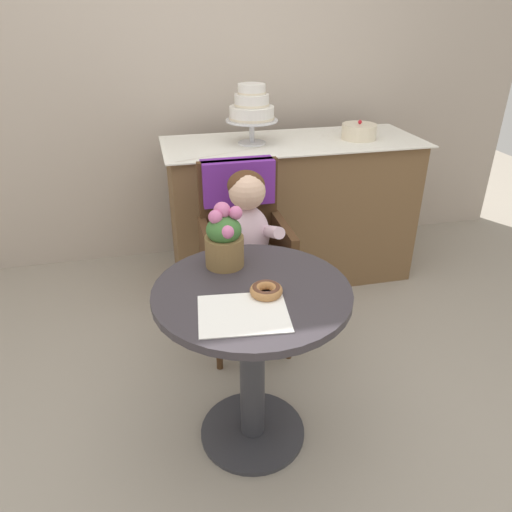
# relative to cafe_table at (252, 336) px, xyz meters

# --- Properties ---
(ground_plane) EXTENTS (8.00, 8.00, 0.00)m
(ground_plane) POSITION_rel_cafe_table_xyz_m (0.00, 0.00, -0.51)
(ground_plane) COLOR gray
(back_wall) EXTENTS (4.80, 0.10, 2.70)m
(back_wall) POSITION_rel_cafe_table_xyz_m (0.00, 1.85, 0.84)
(back_wall) COLOR #B2A393
(back_wall) RESTS_ON ground
(cafe_table) EXTENTS (0.72, 0.72, 0.72)m
(cafe_table) POSITION_rel_cafe_table_xyz_m (0.00, 0.00, 0.00)
(cafe_table) COLOR #332D33
(cafe_table) RESTS_ON ground
(wicker_chair) EXTENTS (0.42, 0.45, 0.95)m
(wicker_chair) POSITION_rel_cafe_table_xyz_m (0.11, 0.72, 0.13)
(wicker_chair) COLOR #472D19
(wicker_chair) RESTS_ON ground
(seated_child) EXTENTS (0.27, 0.32, 0.73)m
(seated_child) POSITION_rel_cafe_table_xyz_m (0.11, 0.56, 0.17)
(seated_child) COLOR silver
(seated_child) RESTS_ON ground
(paper_napkin) EXTENTS (0.32, 0.28, 0.00)m
(paper_napkin) POSITION_rel_cafe_table_xyz_m (-0.06, -0.15, 0.21)
(paper_napkin) COLOR white
(paper_napkin) RESTS_ON cafe_table
(donut_front) EXTENTS (0.12, 0.12, 0.04)m
(donut_front) POSITION_rel_cafe_table_xyz_m (0.04, -0.05, 0.23)
(donut_front) COLOR #AD7542
(donut_front) RESTS_ON cafe_table
(flower_vase) EXTENTS (0.15, 0.15, 0.25)m
(flower_vase) POSITION_rel_cafe_table_xyz_m (-0.06, 0.20, 0.32)
(flower_vase) COLOR brown
(flower_vase) RESTS_ON cafe_table
(display_counter) EXTENTS (1.56, 0.62, 0.90)m
(display_counter) POSITION_rel_cafe_table_xyz_m (0.55, 1.30, -0.05)
(display_counter) COLOR brown
(display_counter) RESTS_ON ground
(tiered_cake_stand) EXTENTS (0.30, 0.30, 0.33)m
(tiered_cake_stand) POSITION_rel_cafe_table_xyz_m (0.30, 1.30, 0.59)
(tiered_cake_stand) COLOR silver
(tiered_cake_stand) RESTS_ON display_counter
(round_layer_cake) EXTENTS (0.21, 0.21, 0.11)m
(round_layer_cake) POSITION_rel_cafe_table_xyz_m (0.95, 1.26, 0.44)
(round_layer_cake) COLOR beige
(round_layer_cake) RESTS_ON display_counter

